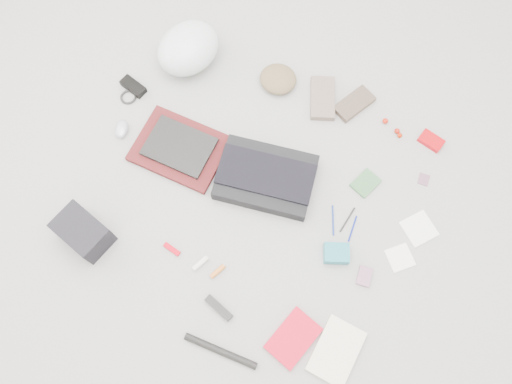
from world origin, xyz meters
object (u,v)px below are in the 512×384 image
at_px(camera_bag, 83,232).
at_px(book_red, 293,338).
at_px(laptop, 179,147).
at_px(accordion_wallet, 336,253).
at_px(messenger_bag, 266,177).
at_px(bike_helmet, 188,48).

bearing_deg(camera_bag, book_red, 13.33).
relative_size(laptop, book_red, 1.40).
height_order(laptop, camera_bag, camera_bag).
bearing_deg(camera_bag, accordion_wallet, 34.83).
relative_size(messenger_bag, laptop, 1.42).
relative_size(bike_helmet, accordion_wallet, 3.09).
xyz_separation_m(book_red, accordion_wallet, (0.03, 0.39, 0.02)).
xyz_separation_m(camera_bag, book_red, (0.97, -0.02, -0.06)).
relative_size(laptop, camera_bag, 1.38).
bearing_deg(bike_helmet, book_red, -27.85).
relative_size(bike_helmet, book_red, 1.54).
bearing_deg(laptop, book_red, -34.35).
bearing_deg(accordion_wallet, laptop, 146.73).
bearing_deg(laptop, camera_bag, -107.67).
relative_size(messenger_bag, accordion_wallet, 4.01).
height_order(bike_helmet, camera_bag, bike_helmet).
distance_m(laptop, camera_bag, 0.56).
xyz_separation_m(messenger_bag, book_red, (0.38, -0.57, -0.02)).
distance_m(bike_helmet, accordion_wallet, 1.18).
height_order(messenger_bag, accordion_wallet, messenger_bag).
xyz_separation_m(laptop, bike_helmet, (-0.18, 0.45, 0.06)).
bearing_deg(book_red, messenger_bag, 139.48).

